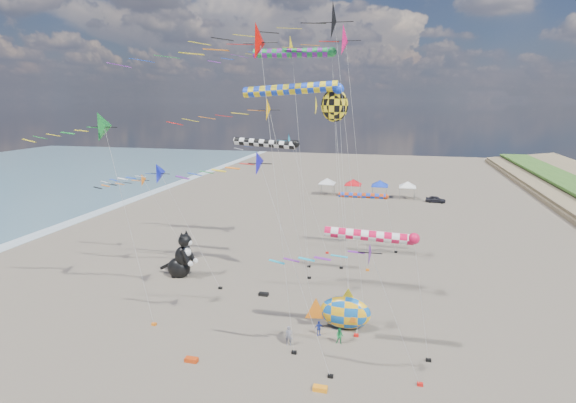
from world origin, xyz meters
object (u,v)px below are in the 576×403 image
Objects in this scene: person_adult at (289,336)px; child_blue at (319,328)px; fish_inflatable at (345,312)px; child_green at (340,336)px; cat_inflatable at (181,254)px; parked_car at (436,199)px.

child_blue is (1.91, 1.96, -0.17)m from person_adult.
fish_inflatable is 2.52m from child_green.
person_adult is 1.20× the size of child_green.
cat_inflatable is 17.52m from person_adult.
fish_inflatable reaches higher than person_adult.
parked_car is (14.16, 52.95, -0.16)m from person_adult.
cat_inflatable is 19.05m from fish_inflatable.
person_adult is 54.81m from parked_car.
fish_inflatable is at bearing 175.65° from parked_car.
child_green reaches higher than child_blue.
child_blue is at bearing -140.52° from fish_inflatable.
child_green is at bearing -20.71° from cat_inflatable.
person_adult is 2.74m from child_blue.
person_adult is 1.28× the size of child_blue.
fish_inflatable is at bearing 30.65° from person_adult.
child_blue is (-1.75, 0.90, -0.04)m from child_green.
child_blue is at bearing 174.05° from parked_car.
cat_inflatable is 4.21× the size of child_blue.
child_green reaches higher than parked_car.
child_blue is (-1.81, -1.49, -0.84)m from fish_inflatable.
parked_car is (12.26, 50.99, 0.00)m from child_blue.
person_adult is 3.81m from child_green.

